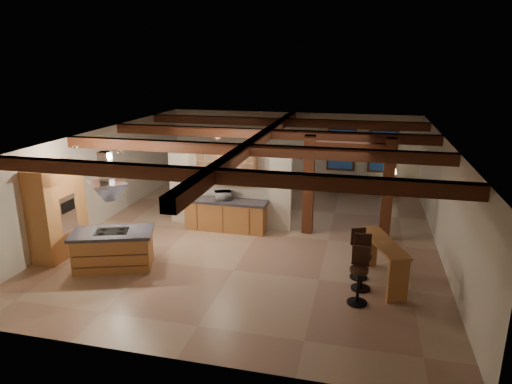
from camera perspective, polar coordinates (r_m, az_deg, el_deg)
ground at (r=13.47m, az=0.19°, el=-5.26°), size 12.00×12.00×0.00m
room_walls at (r=12.92m, az=0.19°, el=2.10°), size 12.00×12.00×12.00m
ceiling_beams at (r=12.72m, az=0.20°, el=6.39°), size 10.00×12.00×0.28m
timber_posts at (r=13.09m, az=11.43°, el=1.88°), size 2.50×0.30×2.90m
partition_wall at (r=13.82m, az=-3.36°, el=0.10°), size 3.80×0.18×2.20m
pantry_cabinet at (r=12.78m, az=-23.56°, el=-2.17°), size 0.67×1.60×2.40m
back_counter at (r=13.65m, az=-3.79°, el=-2.86°), size 2.50×0.66×0.94m
upper_display_cabinet at (r=13.45m, az=-3.65°, el=2.95°), size 1.80×0.36×0.95m
range_hood at (r=11.33m, az=-17.94°, el=-0.75°), size 1.10×1.10×1.40m
back_windows at (r=18.44m, az=13.09°, el=5.10°), size 2.70×0.07×1.70m
framed_art at (r=18.93m, az=-0.05°, el=6.42°), size 0.65×0.05×0.85m
recessed_cans at (r=11.79m, az=-14.18°, el=5.65°), size 3.16×2.46×0.03m
kitchen_island at (r=11.76m, az=-17.39°, el=-6.82°), size 2.16×1.60×0.96m
dining_table at (r=15.54m, az=0.90°, el=-1.01°), size 2.05×1.47×0.65m
sofa at (r=18.13m, az=12.14°, el=1.03°), size 2.02×0.93×0.57m
microwave at (r=13.49m, az=-4.13°, el=-0.44°), size 0.57×0.48×0.26m
bar_counter at (r=10.79m, az=15.54°, el=-7.58°), size 1.14×1.99×1.02m
side_table at (r=18.14m, az=16.59°, el=0.78°), size 0.63×0.63×0.61m
table_lamp at (r=18.00m, az=16.74°, el=2.48°), size 0.30×0.30×0.35m
bar_stool_a at (r=9.86m, az=12.74°, el=-10.16°), size 0.43×0.43×1.22m
bar_stool_b at (r=10.45m, az=13.13°, el=-8.53°), size 0.44×0.44×1.25m
bar_stool_c at (r=10.96m, az=12.79°, el=-7.52°), size 0.44×0.46×1.18m
dining_chairs at (r=15.46m, az=0.91°, el=0.00°), size 2.06×2.06×1.20m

